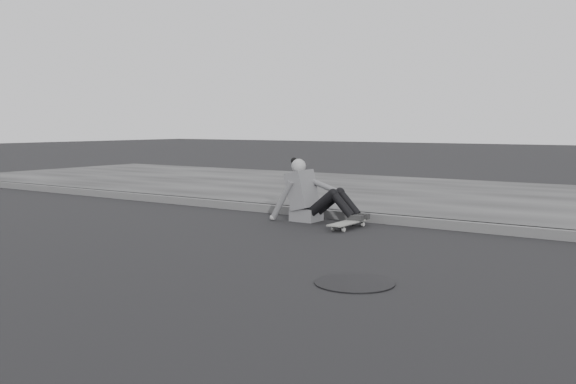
% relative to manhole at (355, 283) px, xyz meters
% --- Properties ---
extents(ground, '(80.00, 80.00, 0.00)m').
position_rel_manhole_xyz_m(ground, '(-0.72, 0.60, -0.01)').
color(ground, black).
rests_on(ground, ground).
extents(curb, '(24.00, 0.16, 0.12)m').
position_rel_manhole_xyz_m(curb, '(-0.72, 3.18, 0.05)').
color(curb, '#515151').
rests_on(curb, ground).
extents(sidewalk, '(24.00, 6.00, 0.12)m').
position_rel_manhole_xyz_m(sidewalk, '(-0.72, 6.20, 0.05)').
color(sidewalk, '#393939').
rests_on(sidewalk, ground).
extents(manhole, '(0.68, 0.68, 0.01)m').
position_rel_manhole_xyz_m(manhole, '(0.00, 0.00, 0.00)').
color(manhole, black).
rests_on(manhole, ground).
extents(skateboard, '(0.20, 0.78, 0.09)m').
position_rel_manhole_xyz_m(skateboard, '(-1.43, 2.51, 0.07)').
color(skateboard, '#A6A7A1').
rests_on(skateboard, ground).
extents(seated_woman, '(1.38, 0.46, 0.88)m').
position_rel_manhole_xyz_m(seated_woman, '(-2.17, 2.76, 0.35)').
color(seated_woman, '#5A5B5D').
rests_on(seated_woman, ground).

